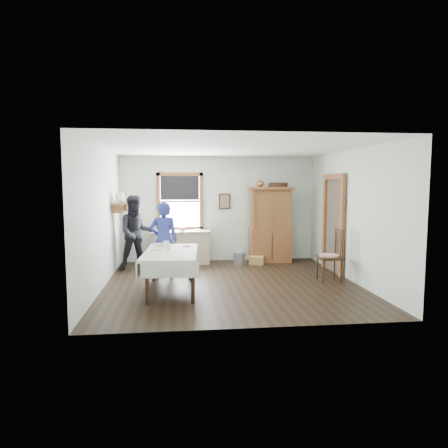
% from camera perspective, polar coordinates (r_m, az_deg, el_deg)
% --- Properties ---
extents(room, '(5.01, 5.01, 2.70)m').
position_cam_1_polar(room, '(7.90, 1.05, 1.03)').
color(room, black).
rests_on(room, ground).
extents(window, '(1.18, 0.07, 1.48)m').
position_cam_1_polar(window, '(10.27, -6.31, 3.68)').
color(window, white).
rests_on(window, room).
extents(doorway, '(0.09, 1.14, 2.22)m').
position_cam_1_polar(doorway, '(9.37, 15.41, 0.41)').
color(doorway, '#483D33').
rests_on(doorway, room).
extents(wall_shelf, '(0.24, 1.00, 0.44)m').
position_cam_1_polar(wall_shelf, '(9.45, -14.64, 2.97)').
color(wall_shelf, brown).
rests_on(wall_shelf, room).
extents(framed_picture, '(0.30, 0.04, 0.40)m').
position_cam_1_polar(framed_picture, '(10.34, 0.09, 3.26)').
color(framed_picture, '#321D11').
rests_on(framed_picture, room).
extents(rug_beater, '(0.01, 0.27, 0.27)m').
position_cam_1_polar(rug_beater, '(8.82, 16.80, 3.69)').
color(rug_beater, black).
rests_on(rug_beater, room).
extents(work_counter, '(1.48, 0.62, 0.83)m').
position_cam_1_polar(work_counter, '(10.09, -6.22, -3.31)').
color(work_counter, tan).
rests_on(work_counter, room).
extents(china_hutch, '(1.16, 0.61, 1.92)m').
position_cam_1_polar(china_hutch, '(10.29, 6.63, -0.08)').
color(china_hutch, brown).
rests_on(china_hutch, room).
extents(dining_table, '(1.12, 1.95, 0.76)m').
position_cam_1_polar(dining_table, '(7.56, -7.58, -6.69)').
color(dining_table, silver).
rests_on(dining_table, room).
extents(spindle_chair, '(0.50, 0.50, 1.09)m').
position_cam_1_polar(spindle_chair, '(8.51, 14.85, -4.29)').
color(spindle_chair, '#321D11').
rests_on(spindle_chair, room).
extents(pail, '(0.37, 0.37, 0.32)m').
position_cam_1_polar(pail, '(9.86, 2.23, -4.99)').
color(pail, gray).
rests_on(pail, room).
extents(wicker_basket, '(0.40, 0.33, 0.21)m').
position_cam_1_polar(wicker_basket, '(10.01, 4.66, -5.20)').
color(wicker_basket, '#A27A49').
rests_on(wicker_basket, room).
extents(woman_blue, '(0.56, 0.37, 1.51)m').
position_cam_1_polar(woman_blue, '(8.52, -8.61, -2.72)').
color(woman_blue, navy).
rests_on(woman_blue, room).
extents(figure_dark, '(0.91, 0.78, 1.61)m').
position_cam_1_polar(figure_dark, '(9.47, -12.40, -1.64)').
color(figure_dark, black).
rests_on(figure_dark, room).
extents(table_cup_a, '(0.16, 0.16, 0.10)m').
position_cam_1_polar(table_cup_a, '(8.12, -8.28, -2.76)').
color(table_cup_a, white).
rests_on(table_cup_a, dining_table).
extents(table_cup_b, '(0.12, 0.12, 0.10)m').
position_cam_1_polar(table_cup_b, '(7.63, -7.90, -3.31)').
color(table_cup_b, white).
rests_on(table_cup_b, dining_table).
extents(table_bowl, '(0.22, 0.22, 0.05)m').
position_cam_1_polar(table_bowl, '(8.18, -9.41, -2.91)').
color(table_bowl, white).
rests_on(table_bowl, dining_table).
extents(counter_book, '(0.26, 0.26, 0.02)m').
position_cam_1_polar(counter_book, '(10.04, -4.24, -0.88)').
color(counter_book, '#745E4D').
rests_on(counter_book, work_counter).
extents(counter_bowl, '(0.21, 0.21, 0.06)m').
position_cam_1_polar(counter_bowl, '(10.14, -8.52, -0.75)').
color(counter_bowl, white).
rests_on(counter_bowl, work_counter).
extents(shelf_bowl, '(0.22, 0.22, 0.05)m').
position_cam_1_polar(shelf_bowl, '(9.46, -14.63, 3.12)').
color(shelf_bowl, white).
rests_on(shelf_bowl, wall_shelf).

